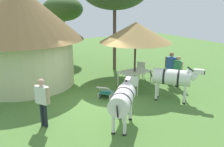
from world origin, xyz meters
TOP-DOWN VIEW (x-y plane):
  - ground_plane at (0.00, 0.00)m, footprint 36.00×36.00m
  - thatched_hut at (-2.29, 3.76)m, footprint 6.04×6.04m
  - shade_umbrella at (2.48, 0.90)m, footprint 3.51×3.51m
  - patio_dining_table at (2.48, 0.90)m, footprint 1.67×1.20m
  - patio_chair_near_lawn at (3.47, 1.76)m, footprint 0.61×0.61m
  - patio_chair_near_hut at (1.72, -0.17)m, footprint 0.60×0.60m
  - guest_beside_umbrella at (4.13, 0.10)m, footprint 0.46×0.49m
  - guest_behind_table at (4.23, -0.29)m, footprint 0.26×0.56m
  - standing_watcher at (-2.58, -1.21)m, footprint 0.43×0.52m
  - striped_lounge_chair at (0.42, 0.11)m, footprint 0.94×0.94m
  - zebra_nearest_camera at (-0.23, -2.44)m, footprint 1.62×1.73m
  - zebra_by_umbrella at (2.77, -1.55)m, footprint 1.65×1.80m
  - acacia_tree_right_background at (1.25, 8.17)m, footprint 2.81×2.81m

SIDE VIEW (x-z plane):
  - ground_plane at x=0.00m, z-range 0.00..0.00m
  - striped_lounge_chair at x=0.42m, z-range -0.06..0.57m
  - patio_chair_near_lawn at x=3.47m, z-range 0.07..0.97m
  - patio_chair_near_hut at x=1.72m, z-range 0.07..0.97m
  - patio_dining_table at x=2.48m, z-range 0.30..1.04m
  - guest_behind_table at x=4.23m, z-range 0.16..1.73m
  - zebra_nearest_camera at x=-0.23m, z-range 0.21..1.71m
  - standing_watcher at x=-2.58m, z-range 0.17..1.86m
  - guest_beside_umbrella at x=4.13m, z-range 0.17..1.87m
  - zebra_by_umbrella at x=2.77m, z-range 0.24..1.81m
  - shade_umbrella at x=2.48m, z-range 1.10..4.27m
  - thatched_hut at x=-2.29m, z-range 0.26..5.17m
  - acacia_tree_right_background at x=1.25m, z-range 1.38..5.85m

